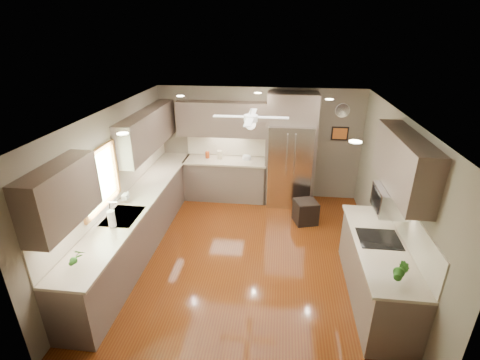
% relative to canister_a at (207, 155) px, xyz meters
% --- Properties ---
extents(floor, '(5.00, 5.00, 0.00)m').
position_rel_canister_a_xyz_m(floor, '(1.14, -2.25, -1.02)').
color(floor, '#511F0A').
rests_on(floor, ground).
extents(ceiling, '(5.00, 5.00, 0.00)m').
position_rel_canister_a_xyz_m(ceiling, '(1.14, -2.25, 1.48)').
color(ceiling, white).
rests_on(ceiling, ground).
extents(wall_back, '(4.50, 0.00, 4.50)m').
position_rel_canister_a_xyz_m(wall_back, '(1.14, 0.25, 0.23)').
color(wall_back, '#696050').
rests_on(wall_back, ground).
extents(wall_front, '(4.50, 0.00, 4.50)m').
position_rel_canister_a_xyz_m(wall_front, '(1.14, -4.75, 0.23)').
color(wall_front, '#696050').
rests_on(wall_front, ground).
extents(wall_left, '(0.00, 5.00, 5.00)m').
position_rel_canister_a_xyz_m(wall_left, '(-1.11, -2.25, 0.23)').
color(wall_left, '#696050').
rests_on(wall_left, ground).
extents(wall_right, '(0.00, 5.00, 5.00)m').
position_rel_canister_a_xyz_m(wall_right, '(3.39, -2.25, 0.23)').
color(wall_right, '#696050').
rests_on(wall_right, ground).
extents(canister_a, '(0.10, 0.10, 0.15)m').
position_rel_canister_a_xyz_m(canister_a, '(0.00, 0.00, 0.00)').
color(canister_a, '#9C3711').
rests_on(canister_a, back_run).
extents(canister_c, '(0.14, 0.14, 0.19)m').
position_rel_canister_a_xyz_m(canister_c, '(0.29, -0.00, 0.01)').
color(canister_c, tan).
rests_on(canister_c, back_run).
extents(soap_bottle, '(0.09, 0.10, 0.20)m').
position_rel_canister_a_xyz_m(soap_bottle, '(-0.94, -2.25, 0.02)').
color(soap_bottle, white).
rests_on(soap_bottle, left_run).
extents(potted_plant_left, '(0.16, 0.12, 0.30)m').
position_rel_canister_a_xyz_m(potted_plant_left, '(-0.80, -4.02, 0.07)').
color(potted_plant_left, '#27621C').
rests_on(potted_plant_left, left_run).
extents(potted_plant_right, '(0.20, 0.18, 0.30)m').
position_rel_canister_a_xyz_m(potted_plant_right, '(3.07, -3.85, 0.07)').
color(potted_plant_right, '#27621C').
rests_on(potted_plant_right, right_run).
extents(bowl, '(0.23, 0.23, 0.05)m').
position_rel_canister_a_xyz_m(bowl, '(0.89, -0.03, -0.05)').
color(bowl, tan).
rests_on(bowl, back_run).
extents(left_run, '(0.65, 4.70, 1.45)m').
position_rel_canister_a_xyz_m(left_run, '(-0.81, -2.10, -0.54)').
color(left_run, brown).
rests_on(left_run, ground).
extents(back_run, '(1.85, 0.65, 1.45)m').
position_rel_canister_a_xyz_m(back_run, '(0.42, -0.05, -0.54)').
color(back_run, brown).
rests_on(back_run, ground).
extents(uppers, '(4.50, 4.70, 0.95)m').
position_rel_canister_a_xyz_m(uppers, '(0.40, -1.54, 0.85)').
color(uppers, brown).
rests_on(uppers, wall_left).
extents(window, '(0.05, 1.12, 0.92)m').
position_rel_canister_a_xyz_m(window, '(-1.08, -2.75, 0.53)').
color(window, '#BFF2B2').
rests_on(window, wall_left).
extents(sink, '(0.50, 0.70, 0.32)m').
position_rel_canister_a_xyz_m(sink, '(-0.79, -2.75, -0.11)').
color(sink, silver).
rests_on(sink, left_run).
extents(refrigerator, '(1.06, 0.75, 2.45)m').
position_rel_canister_a_xyz_m(refrigerator, '(1.84, -0.09, 0.17)').
color(refrigerator, silver).
rests_on(refrigerator, ground).
extents(right_run, '(0.70, 2.20, 1.45)m').
position_rel_canister_a_xyz_m(right_run, '(3.07, -3.05, -0.54)').
color(right_run, brown).
rests_on(right_run, ground).
extents(microwave, '(0.43, 0.55, 0.34)m').
position_rel_canister_a_xyz_m(microwave, '(3.17, -2.80, 0.46)').
color(microwave, silver).
rests_on(microwave, wall_right).
extents(ceiling_fan, '(1.18, 1.18, 0.32)m').
position_rel_canister_a_xyz_m(ceiling_fan, '(1.14, -1.95, 1.31)').
color(ceiling_fan, white).
rests_on(ceiling_fan, ceiling).
extents(recessed_lights, '(2.84, 3.14, 0.01)m').
position_rel_canister_a_xyz_m(recessed_lights, '(1.10, -1.85, 1.47)').
color(recessed_lights, white).
rests_on(recessed_lights, ceiling).
extents(wall_clock, '(0.30, 0.03, 0.30)m').
position_rel_canister_a_xyz_m(wall_clock, '(2.89, 0.23, 1.03)').
color(wall_clock, white).
rests_on(wall_clock, wall_back).
extents(framed_print, '(0.36, 0.03, 0.30)m').
position_rel_canister_a_xyz_m(framed_print, '(2.89, 0.23, 0.53)').
color(framed_print, black).
rests_on(framed_print, wall_back).
extents(stool, '(0.53, 0.53, 0.49)m').
position_rel_canister_a_xyz_m(stool, '(2.20, -0.97, -0.78)').
color(stool, black).
rests_on(stool, ground).
extents(paper_towel, '(0.11, 0.11, 0.27)m').
position_rel_canister_a_xyz_m(paper_towel, '(-0.79, -3.08, 0.06)').
color(paper_towel, white).
rests_on(paper_towel, left_run).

